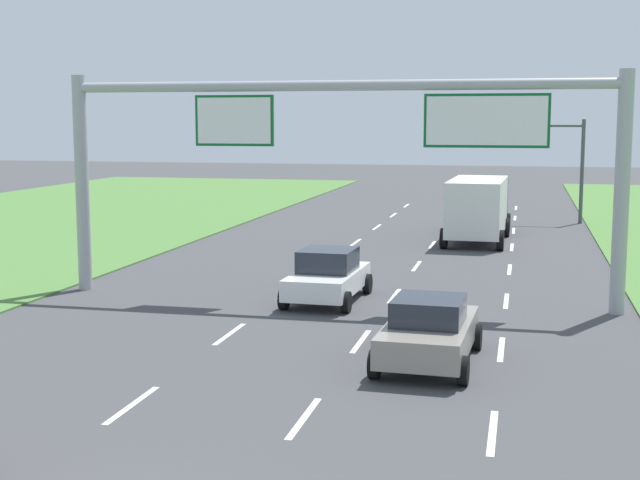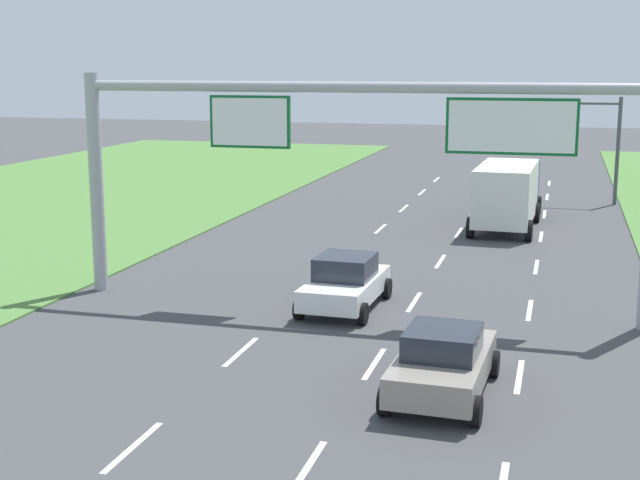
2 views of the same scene
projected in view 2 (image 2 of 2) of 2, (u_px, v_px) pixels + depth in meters
name	position (u px, v px, depth m)	size (l,w,h in m)	color
lane_dashes_inner_left	(277.00, 320.00, 25.70)	(0.14, 68.40, 0.01)	white
lane_dashes_inner_right	(397.00, 329.00, 24.79)	(0.14, 68.40, 0.01)	white
lane_dashes_slip	(525.00, 339.00, 23.89)	(0.14, 68.40, 0.01)	white
car_lead_silver	(345.00, 282.00, 26.79)	(2.23, 4.21, 1.63)	white
car_mid_lane	(443.00, 362.00, 19.72)	(2.28, 4.23, 1.56)	gray
box_truck	(508.00, 191.00, 40.27)	(2.89, 8.26, 2.90)	navy
sign_gantry	(362.00, 147.00, 25.96)	(17.24, 0.44, 7.00)	#9EA0A5
traffic_light_mast	(580.00, 130.00, 46.51)	(4.76, 0.49, 5.60)	#47494F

